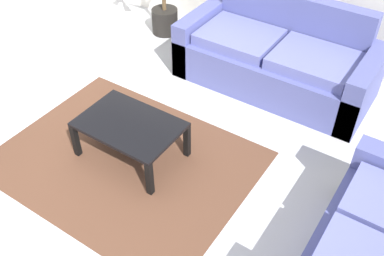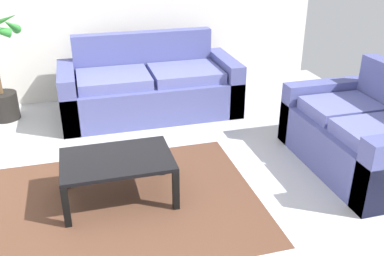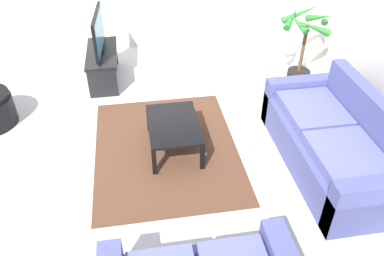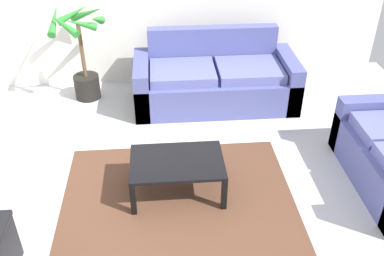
{
  "view_description": "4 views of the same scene",
  "coord_description": "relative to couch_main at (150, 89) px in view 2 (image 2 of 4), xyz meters",
  "views": [
    {
      "loc": [
        2.09,
        -1.54,
        2.84
      ],
      "look_at": [
        0.61,
        0.7,
        0.49
      ],
      "focal_mm": 41.51,
      "sensor_mm": 36.0,
      "label": 1
    },
    {
      "loc": [
        -0.17,
        -2.45,
        2.02
      ],
      "look_at": [
        0.68,
        0.58,
        0.55
      ],
      "focal_mm": 40.16,
      "sensor_mm": 36.0,
      "label": 2
    },
    {
      "loc": [
        3.73,
        0.18,
        3.03
      ],
      "look_at": [
        0.45,
        0.72,
        0.57
      ],
      "focal_mm": 36.53,
      "sensor_mm": 36.0,
      "label": 3
    },
    {
      "loc": [
        -0.07,
        -2.64,
        2.84
      ],
      "look_at": [
        0.22,
        0.85,
        0.54
      ],
      "focal_mm": 40.55,
      "sensor_mm": 36.0,
      "label": 4
    }
  ],
  "objects": [
    {
      "name": "coffee_table",
      "position": [
        -0.58,
        -1.72,
        0.02
      ],
      "size": [
        0.88,
        0.59,
        0.37
      ],
      "color": "black",
      "rests_on": "ground"
    },
    {
      "name": "couch_main",
      "position": [
        0.0,
        0.0,
        0.0
      ],
      "size": [
        2.03,
        0.9,
        0.9
      ],
      "color": "#4C518C",
      "rests_on": "ground"
    },
    {
      "name": "area_rug",
      "position": [
        -0.58,
        -1.82,
        -0.3
      ],
      "size": [
        2.2,
        1.7,
        0.01
      ],
      "primitive_type": "cube",
      "color": "#513323",
      "rests_on": "ground"
    },
    {
      "name": "couch_loveseat",
      "position": [
        1.65,
        -1.78,
        -0.0
      ],
      "size": [
        0.9,
        1.45,
        0.9
      ],
      "color": "#4C518C",
      "rests_on": "ground"
    },
    {
      "name": "ground_plane",
      "position": [
        -0.63,
        -2.28,
        -0.3
      ],
      "size": [
        6.6,
        6.6,
        0.0
      ],
      "primitive_type": "plane",
      "color": "#B2B2B7"
    }
  ]
}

